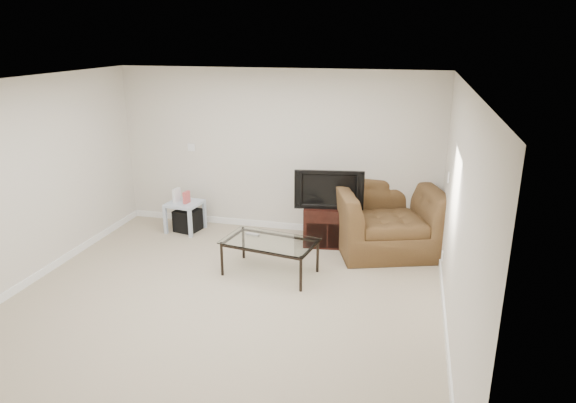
% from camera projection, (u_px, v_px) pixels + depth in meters
% --- Properties ---
extents(floor, '(5.00, 5.00, 0.00)m').
position_uv_depth(floor, '(222.00, 303.00, 5.94)').
color(floor, tan).
rests_on(floor, ground).
extents(ceiling, '(5.00, 5.00, 0.00)m').
position_uv_depth(ceiling, '(212.00, 83.00, 5.16)').
color(ceiling, white).
rests_on(ceiling, ground).
extents(wall_back, '(5.00, 0.02, 2.50)m').
position_uv_depth(wall_back, '(276.00, 152.00, 7.86)').
color(wall_back, silver).
rests_on(wall_back, ground).
extents(wall_left, '(0.02, 5.00, 2.50)m').
position_uv_depth(wall_left, '(20.00, 185.00, 6.11)').
color(wall_left, silver).
rests_on(wall_left, ground).
extents(wall_right, '(0.02, 5.00, 2.50)m').
position_uv_depth(wall_right, '(458.00, 220.00, 4.99)').
color(wall_right, silver).
rests_on(wall_right, ground).
extents(plate_back, '(0.12, 0.02, 0.12)m').
position_uv_depth(plate_back, '(191.00, 147.00, 8.16)').
color(plate_back, white).
rests_on(plate_back, wall_back).
extents(plate_right_switch, '(0.02, 0.09, 0.13)m').
position_uv_depth(plate_right_switch, '(448.00, 177.00, 6.47)').
color(plate_right_switch, white).
rests_on(plate_right_switch, wall_right).
extents(plate_right_outlet, '(0.02, 0.08, 0.12)m').
position_uv_depth(plate_right_outlet, '(442.00, 256.00, 6.49)').
color(plate_right_outlet, white).
rests_on(plate_right_outlet, wall_right).
extents(tv_stand, '(0.76, 0.57, 0.59)m').
position_uv_depth(tv_stand, '(328.00, 225.00, 7.55)').
color(tv_stand, black).
rests_on(tv_stand, floor).
extents(dvd_player, '(0.44, 0.34, 0.06)m').
position_uv_depth(dvd_player, '(328.00, 213.00, 7.45)').
color(dvd_player, black).
rests_on(dvd_player, tv_stand).
extents(television, '(0.93, 0.31, 0.57)m').
position_uv_depth(television, '(329.00, 188.00, 7.34)').
color(television, black).
rests_on(television, tv_stand).
extents(side_table, '(0.55, 0.55, 0.47)m').
position_uv_depth(side_table, '(185.00, 216.00, 8.07)').
color(side_table, silver).
rests_on(side_table, floor).
extents(subwoofer, '(0.41, 0.41, 0.35)m').
position_uv_depth(subwoofer, '(188.00, 220.00, 8.10)').
color(subwoofer, black).
rests_on(subwoofer, floor).
extents(game_console, '(0.07, 0.16, 0.22)m').
position_uv_depth(game_console, '(177.00, 195.00, 7.98)').
color(game_console, white).
rests_on(game_console, side_table).
extents(game_case, '(0.07, 0.14, 0.19)m').
position_uv_depth(game_case, '(187.00, 197.00, 7.93)').
color(game_case, '#CC4C4C').
rests_on(game_case, side_table).
extents(recliner, '(1.65, 1.34, 1.25)m').
position_uv_depth(recliner, '(387.00, 208.00, 7.25)').
color(recliner, brown).
rests_on(recliner, floor).
extents(coffee_table, '(1.27, 0.85, 0.46)m').
position_uv_depth(coffee_table, '(270.00, 257.00, 6.61)').
color(coffee_table, black).
rests_on(coffee_table, floor).
extents(remote, '(0.19, 0.08, 0.02)m').
position_uv_depth(remote, '(252.00, 234.00, 6.72)').
color(remote, '#B2B2B7').
rests_on(remote, coffee_table).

